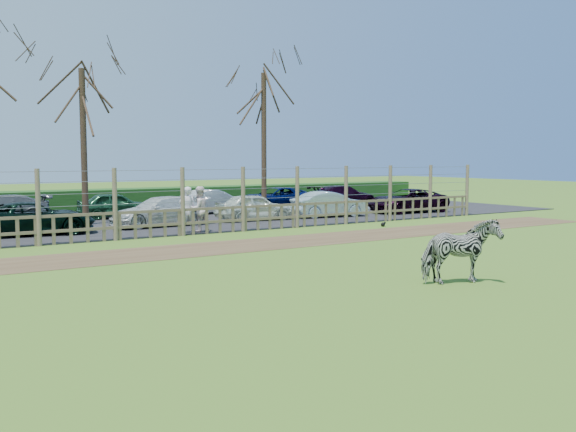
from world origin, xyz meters
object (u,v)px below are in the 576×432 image
car_12 (276,198)px  car_5 (329,204)px  car_3 (159,211)px  car_13 (343,196)px  visitor_b (199,209)px  car_6 (408,201)px  car_2 (34,218)px  car_10 (116,205)px  visitor_a (187,210)px  car_11 (213,201)px  zebra (460,251)px  tree_mid (83,108)px  tree_right (264,109)px  crow (383,224)px  car_4 (254,207)px

car_12 → car_5: bearing=-0.4°
car_3 → car_13: (12.97, 4.44, 0.00)m
visitor_b → car_6: bearing=-176.4°
car_2 → car_10: size_ratio=1.23×
car_6 → car_13: same height
visitor_a → car_11: bearing=-110.5°
car_11 → car_10: bearing=81.8°
zebra → car_12: bearing=-4.7°
visitor_a → car_13: bearing=-138.8°
car_3 → zebra: bearing=-0.4°
tree_mid → car_3: size_ratio=1.65×
tree_right → car_6: tree_right is taller
visitor_b → car_10: 7.24m
visitor_b → car_13: (12.47, 7.22, -0.26)m
car_5 → car_10: same height
crow → car_6: size_ratio=0.05×
car_4 → car_6: 8.72m
car_3 → car_13: size_ratio=1.00×
crow → car_3: car_3 is taller
zebra → car_5: bearing=-10.5°
zebra → car_12: 20.79m
tree_mid → car_4: tree_mid is taller
car_4 → visitor_b: bearing=128.4°
tree_right → car_10: 8.55m
tree_mid → car_10: size_ratio=1.94×
car_6 → car_13: (-0.22, 5.10, 0.00)m
crow → car_12: size_ratio=0.05×
car_5 → car_10: bearing=68.6°
tree_mid → car_13: size_ratio=1.65×
car_13 → visitor_b: bearing=121.3°
car_5 → car_11: (-3.79, 4.78, 0.00)m
car_4 → visitor_a: bearing=125.1°
car_4 → car_5: (3.85, -0.47, 0.00)m
zebra → car_12: size_ratio=0.41×
tree_right → zebra: (-5.35, -17.66, -4.50)m
car_4 → car_13: (8.48, 4.44, 0.00)m
tree_mid → tree_right: (9.00, 0.50, 0.37)m
zebra → car_13: bearing=-15.6°
car_3 → car_10: (-0.39, 4.41, 0.00)m
zebra → car_4: bearing=3.4°
visitor_b → car_2: 5.99m
zebra → car_5: 16.13m
tree_right → zebra: bearing=-106.8°
car_3 → car_13: same height
car_2 → car_10: (4.56, 4.70, 0.00)m
car_12 → car_13: same height
crow → car_11: car_11 is taller
zebra → car_10: 19.44m
car_10 → car_3: bearing=-167.1°
car_11 → crow: bearing=-167.5°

